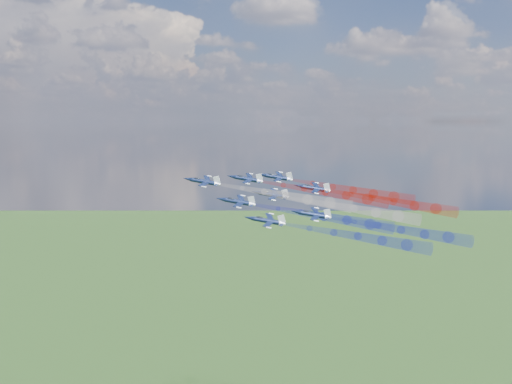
{
  "coord_description": "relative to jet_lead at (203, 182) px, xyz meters",
  "views": [
    {
      "loc": [
        -7.47,
        -159.9,
        151.8
      ],
      "look_at": [
        15.15,
        9.09,
        131.17
      ],
      "focal_mm": 40.97,
      "sensor_mm": 36.0,
      "label": 1
    }
  ],
  "objects": [
    {
      "name": "jet_inner_right",
      "position": [
        13.57,
        6.68,
        -0.04
      ],
      "size": [
        13.69,
        11.85,
        7.19
      ],
      "primitive_type": null,
      "rotation": [
        0.17,
        -0.26,
        1.33
      ],
      "color": "black"
    },
    {
      "name": "trail_outer_right",
      "position": [
        47.77,
        6.73,
        -4.04
      ],
      "size": [
        39.1,
        12.32,
        10.95
      ],
      "primitive_type": null,
      "rotation": [
        0.17,
        -0.26,
        1.33
      ],
      "color": "red"
    },
    {
      "name": "jet_lead",
      "position": [
        0.0,
        0.0,
        0.0
      ],
      "size": [
        13.69,
        11.85,
        7.19
      ],
      "primitive_type": null,
      "rotation": [
        0.17,
        -0.26,
        1.33
      ],
      "color": "black"
    },
    {
      "name": "jet_inner_left",
      "position": [
        9.08,
        -9.82,
        -4.83
      ],
      "size": [
        13.69,
        11.85,
        7.19
      ],
      "primitive_type": null,
      "rotation": [
        0.17,
        -0.26,
        1.33
      ],
      "color": "black"
    },
    {
      "name": "jet_outer_right",
      "position": [
        23.9,
        11.52,
        -0.08
      ],
      "size": [
        13.69,
        11.85,
        7.19
      ],
      "primitive_type": null,
      "rotation": [
        0.17,
        -0.26,
        1.33
      ],
      "color": "black"
    },
    {
      "name": "jet_outer_left",
      "position": [
        15.91,
        -19.61,
        -8.77
      ],
      "size": [
        13.69,
        11.85,
        7.19
      ],
      "primitive_type": null,
      "rotation": [
        0.17,
        -0.26,
        1.33
      ],
      "color": "black"
    },
    {
      "name": "trail_center_third",
      "position": [
        43.86,
        -7.31,
        -7.89
      ],
      "size": [
        39.1,
        12.32,
        10.95
      ],
      "primitive_type": null,
      "rotation": [
        0.17,
        -0.26,
        1.33
      ],
      "color": "white"
    },
    {
      "name": "trail_rear_right",
      "position": [
        57.78,
        -2.27,
        -6.75
      ],
      "size": [
        39.1,
        12.32,
        10.95
      ],
      "primitive_type": null,
      "rotation": [
        0.17,
        -0.26,
        1.33
      ],
      "color": "red"
    },
    {
      "name": "jet_rear_right",
      "position": [
        33.91,
        2.52,
        -2.8
      ],
      "size": [
        13.69,
        11.85,
        7.19
      ],
      "primitive_type": null,
      "rotation": [
        0.17,
        -0.26,
        1.33
      ],
      "color": "black"
    },
    {
      "name": "trail_outer_left",
      "position": [
        39.78,
        -24.4,
        -12.72
      ],
      "size": [
        39.1,
        12.32,
        10.95
      ],
      "primitive_type": null,
      "rotation": [
        0.17,
        -0.26,
        1.33
      ],
      "color": "#1820CE"
    },
    {
      "name": "trail_rear_left",
      "position": [
        53.5,
        -19.89,
        -12.03
      ],
      "size": [
        39.1,
        12.32,
        10.95
      ],
      "primitive_type": null,
      "rotation": [
        0.17,
        -0.26,
        1.33
      ],
      "color": "#1820CE"
    },
    {
      "name": "jet_rear_left",
      "position": [
        29.63,
        -15.11,
        -8.08
      ],
      "size": [
        13.69,
        11.85,
        7.19
      ],
      "primitive_type": null,
      "rotation": [
        0.17,
        -0.26,
        1.33
      ],
      "color": "black"
    },
    {
      "name": "trail_inner_right",
      "position": [
        37.44,
        1.89,
        -4.0
      ],
      "size": [
        39.1,
        12.32,
        10.95
      ],
      "primitive_type": null,
      "rotation": [
        0.17,
        -0.26,
        1.33
      ],
      "color": "red"
    },
    {
      "name": "trail_lead",
      "position": [
        23.87,
        -4.79,
        -3.96
      ],
      "size": [
        39.1,
        12.32,
        10.95
      ],
      "primitive_type": null,
      "rotation": [
        0.17,
        -0.26,
        1.33
      ],
      "color": "white"
    },
    {
      "name": "trail_inner_left",
      "position": [
        32.95,
        -14.61,
        -8.79
      ],
      "size": [
        39.1,
        12.32,
        10.95
      ],
      "primitive_type": null,
      "rotation": [
        0.17,
        -0.26,
        1.33
      ],
      "color": "#1820CE"
    },
    {
      "name": "jet_center_third",
      "position": [
        19.99,
        -2.52,
        -3.93
      ],
      "size": [
        13.69,
        11.85,
        7.19
      ],
      "primitive_type": null,
      "rotation": [
        0.17,
        -0.26,
        1.33
      ],
      "color": "black"
    }
  ]
}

